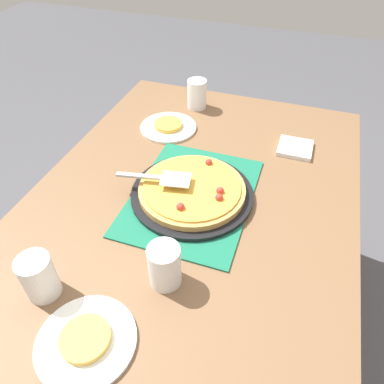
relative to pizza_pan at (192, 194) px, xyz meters
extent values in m
plane|color=#4C4C51|center=(0.00, 0.00, -0.76)|extent=(8.00, 8.00, 0.00)
cube|color=brown|center=(0.00, 0.00, -0.03)|extent=(1.40, 1.00, 0.03)
cube|color=brown|center=(-0.64, -0.44, -0.40)|extent=(0.07, 0.07, 0.72)
cube|color=brown|center=(-0.64, 0.44, -0.40)|extent=(0.07, 0.07, 0.72)
cube|color=#196B4C|center=(0.00, 0.00, -0.01)|extent=(0.48, 0.36, 0.01)
cylinder|color=black|center=(0.00, 0.00, 0.00)|extent=(0.38, 0.38, 0.01)
cylinder|color=tan|center=(0.00, 0.00, 0.02)|extent=(0.33, 0.33, 0.02)
cylinder|color=gold|center=(0.00, 0.00, 0.03)|extent=(0.30, 0.30, 0.01)
sphere|color=red|center=(0.01, -0.07, 0.04)|extent=(0.02, 0.02, 0.02)
sphere|color=red|center=(0.03, 0.09, 0.04)|extent=(0.02, 0.02, 0.02)
sphere|color=red|center=(0.10, 0.00, 0.04)|extent=(0.02, 0.02, 0.02)
sphere|color=red|center=(0.00, 0.09, 0.04)|extent=(0.02, 0.02, 0.02)
sphere|color=red|center=(-0.12, 0.02, 0.04)|extent=(0.02, 0.02, 0.02)
sphere|color=#338433|center=(0.01, -0.04, 0.04)|extent=(0.02, 0.02, 0.02)
sphere|color=red|center=(-0.02, -0.08, 0.04)|extent=(0.02, 0.02, 0.02)
sphere|color=#B76675|center=(0.01, -0.09, 0.04)|extent=(0.02, 0.02, 0.02)
sphere|color=#338433|center=(0.01, -0.02, 0.04)|extent=(0.02, 0.02, 0.02)
cylinder|color=white|center=(-0.34, -0.22, -0.01)|extent=(0.22, 0.22, 0.01)
cylinder|color=white|center=(0.51, -0.07, -0.01)|extent=(0.22, 0.22, 0.01)
cylinder|color=gold|center=(-0.34, -0.22, 0.01)|extent=(0.11, 0.11, 0.02)
cylinder|color=#EAB747|center=(0.51, -0.07, 0.01)|extent=(0.11, 0.11, 0.02)
cylinder|color=white|center=(0.43, -0.23, 0.05)|extent=(0.08, 0.08, 0.12)
cylinder|color=white|center=(0.31, 0.04, 0.05)|extent=(0.08, 0.08, 0.12)
cylinder|color=white|center=(-0.54, -0.16, 0.05)|extent=(0.08, 0.08, 0.12)
cube|color=silver|center=(0.01, -0.05, 0.05)|extent=(0.09, 0.10, 0.00)
cube|color=#B2B2B7|center=(0.03, -0.16, 0.05)|extent=(0.04, 0.14, 0.01)
cube|color=white|center=(-0.36, 0.27, -0.01)|extent=(0.12, 0.12, 0.02)
camera|label=1|loc=(0.78, 0.27, 0.76)|focal=33.64mm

